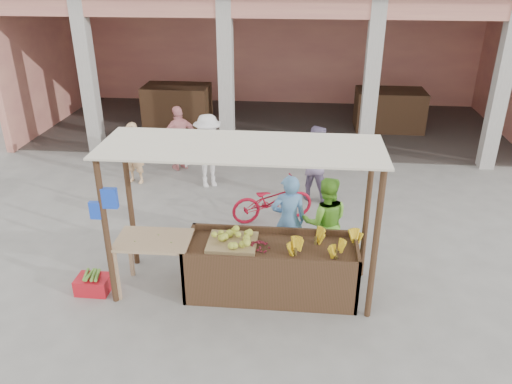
# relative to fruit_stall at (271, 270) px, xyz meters

# --- Properties ---
(ground) EXTENTS (60.00, 60.00, 0.00)m
(ground) POSITION_rel_fruit_stall_xyz_m (-0.50, 0.00, -0.40)
(ground) COLOR slate
(ground) RESTS_ON ground
(market_building) EXTENTS (14.40, 6.40, 4.20)m
(market_building) POSITION_rel_fruit_stall_xyz_m (-0.45, 8.93, 2.30)
(market_building) COLOR #E39377
(market_building) RESTS_ON ground
(fruit_stall) EXTENTS (2.60, 0.95, 0.80)m
(fruit_stall) POSITION_rel_fruit_stall_xyz_m (0.00, 0.00, 0.00)
(fruit_stall) COLOR #472A1C
(fruit_stall) RESTS_ON ground
(stall_awning) EXTENTS (4.09, 1.35, 2.39)m
(stall_awning) POSITION_rel_fruit_stall_xyz_m (-0.51, 0.06, 1.58)
(stall_awning) COLOR #472A1C
(stall_awning) RESTS_ON ground
(banana_heap) EXTENTS (1.02, 0.56, 0.19)m
(banana_heap) POSITION_rel_fruit_stall_xyz_m (0.78, 0.02, 0.49)
(banana_heap) COLOR yellow
(banana_heap) RESTS_ON fruit_stall
(melon_tray) EXTENTS (0.75, 0.65, 0.20)m
(melon_tray) POSITION_rel_fruit_stall_xyz_m (-0.60, 0.04, 0.49)
(melon_tray) COLOR #977C4E
(melon_tray) RESTS_ON fruit_stall
(berry_heap) EXTENTS (0.39, 0.32, 0.12)m
(berry_heap) POSITION_rel_fruit_stall_xyz_m (-0.20, -0.04, 0.46)
(berry_heap) COLOR maroon
(berry_heap) RESTS_ON fruit_stall
(side_table) EXTENTS (1.13, 0.76, 0.91)m
(side_table) POSITION_rel_fruit_stall_xyz_m (-1.79, -0.09, 0.36)
(side_table) COLOR tan
(side_table) RESTS_ON ground
(papaya_pile) EXTENTS (0.70, 0.40, 0.20)m
(papaya_pile) POSITION_rel_fruit_stall_xyz_m (-1.79, -0.09, 0.61)
(papaya_pile) COLOR #519831
(papaya_pile) RESTS_ON side_table
(red_crate) EXTENTS (0.51, 0.37, 0.26)m
(red_crate) POSITION_rel_fruit_stall_xyz_m (-2.77, -0.27, -0.27)
(red_crate) COLOR red
(red_crate) RESTS_ON ground
(plantain_bundle) EXTENTS (0.41, 0.28, 0.08)m
(plantain_bundle) POSITION_rel_fruit_stall_xyz_m (-2.77, -0.27, -0.10)
(plantain_bundle) COLOR #5D8D33
(plantain_bundle) RESTS_ON red_crate
(produce_sacks) EXTENTS (1.01, 0.75, 0.61)m
(produce_sacks) POSITION_rel_fruit_stall_xyz_m (1.99, 5.23, -0.09)
(produce_sacks) COLOR maroon
(produce_sacks) RESTS_ON ground
(vendor_blue) EXTENTS (0.73, 0.59, 1.73)m
(vendor_blue) POSITION_rel_fruit_stall_xyz_m (0.23, 0.86, 0.47)
(vendor_blue) COLOR #5A90C7
(vendor_blue) RESTS_ON ground
(vendor_green) EXTENTS (0.83, 0.51, 1.68)m
(vendor_green) POSITION_rel_fruit_stall_xyz_m (0.83, 0.88, 0.44)
(vendor_green) COLOR #72C533
(vendor_green) RESTS_ON ground
(motorcycle) EXTENTS (1.16, 1.81, 0.90)m
(motorcycle) POSITION_rel_fruit_stall_xyz_m (-0.13, 2.37, 0.05)
(motorcycle) COLOR maroon
(motorcycle) RESTS_ON ground
(shopper_a) EXTENTS (1.31, 0.99, 1.82)m
(shopper_a) POSITION_rel_fruit_stall_xyz_m (-1.67, 3.88, 0.51)
(shopper_a) COLOR silver
(shopper_a) RESTS_ON ground
(shopper_b) EXTENTS (1.10, 1.05, 1.70)m
(shopper_b) POSITION_rel_fruit_stall_xyz_m (-2.55, 4.83, 0.45)
(shopper_b) COLOR pink
(shopper_b) RESTS_ON ground
(shopper_e) EXTENTS (0.64, 0.54, 1.49)m
(shopper_e) POSITION_rel_fruit_stall_xyz_m (-3.40, 3.93, 0.34)
(shopper_e) COLOR #E1AD77
(shopper_e) RESTS_ON ground
(shopper_f) EXTENTS (0.99, 0.75, 1.80)m
(shopper_f) POSITION_rel_fruit_stall_xyz_m (0.69, 3.45, 0.50)
(shopper_f) COLOR slate
(shopper_f) RESTS_ON ground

